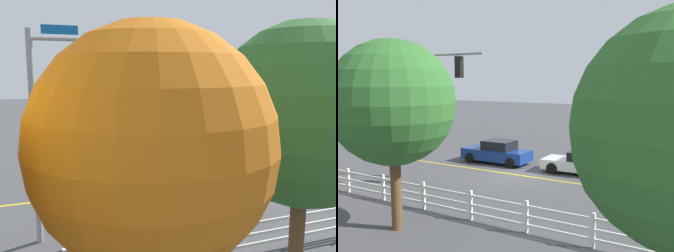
% 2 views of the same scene
% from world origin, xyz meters
% --- Properties ---
extents(ground_plane, '(120.00, 120.00, 0.00)m').
position_xyz_m(ground_plane, '(0.00, 0.00, 0.00)').
color(ground_plane, '#444447').
extents(lane_center_stripe, '(28.00, 0.16, 0.01)m').
position_xyz_m(lane_center_stripe, '(-4.00, 0.00, 0.00)').
color(lane_center_stripe, gold).
rests_on(lane_center_stripe, ground_plane).
extents(signal_assembly, '(6.22, 0.38, 6.88)m').
position_xyz_m(signal_assembly, '(3.93, 3.80, 4.80)').
color(signal_assembly, gray).
rests_on(signal_assembly, ground_plane).
extents(car_0, '(4.51, 1.99, 1.29)m').
position_xyz_m(car_0, '(-3.07, -2.10, 0.61)').
color(car_0, silver).
rests_on(car_0, ground_plane).
extents(car_2, '(4.40, 1.86, 1.47)m').
position_xyz_m(car_2, '(2.62, -2.06, 0.69)').
color(car_2, navy).
rests_on(car_2, ground_plane).
extents(pedestrian, '(0.34, 0.45, 1.69)m').
position_xyz_m(pedestrian, '(4.53, 4.59, 0.93)').
color(pedestrian, '#3F3F42').
rests_on(pedestrian, ground_plane).
extents(white_rail_fence, '(26.10, 0.10, 1.15)m').
position_xyz_m(white_rail_fence, '(-3.00, 6.90, 0.60)').
color(white_rail_fence, white).
rests_on(white_rail_fence, ground_plane).
extents(tree_0, '(4.33, 4.33, 6.67)m').
position_xyz_m(tree_0, '(-0.07, 8.93, 4.48)').
color(tree_0, brown).
rests_on(tree_0, ground_plane).
extents(tree_2, '(3.02, 3.02, 6.11)m').
position_xyz_m(tree_2, '(4.48, 11.49, 4.55)').
color(tree_2, brown).
rests_on(tree_2, ground_plane).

